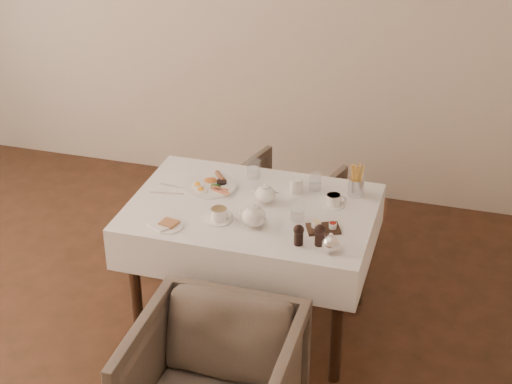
{
  "coord_description": "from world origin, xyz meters",
  "views": [
    {
      "loc": [
        1.65,
        -2.56,
        2.79
      ],
      "look_at": [
        0.64,
        0.89,
        0.82
      ],
      "focal_mm": 55.0,
      "sensor_mm": 36.0,
      "label": 1
    }
  ],
  "objects_px": {
    "table": "(252,225)",
    "breakfast_plate": "(210,185)",
    "teapot_centre": "(265,193)",
    "armchair_far": "(284,209)"
  },
  "relations": [
    {
      "from": "table",
      "to": "breakfast_plate",
      "type": "height_order",
      "value": "breakfast_plate"
    },
    {
      "from": "table",
      "to": "breakfast_plate",
      "type": "xyz_separation_m",
      "value": [
        -0.28,
        0.14,
        0.13
      ]
    },
    {
      "from": "table",
      "to": "teapot_centre",
      "type": "bearing_deg",
      "value": 42.76
    },
    {
      "from": "armchair_far",
      "to": "teapot_centre",
      "type": "distance_m",
      "value": 0.94
    },
    {
      "from": "table",
      "to": "teapot_centre",
      "type": "height_order",
      "value": "teapot_centre"
    },
    {
      "from": "table",
      "to": "armchair_far",
      "type": "height_order",
      "value": "table"
    },
    {
      "from": "table",
      "to": "breakfast_plate",
      "type": "relative_size",
      "value": 4.34
    },
    {
      "from": "table",
      "to": "breakfast_plate",
      "type": "distance_m",
      "value": 0.34
    },
    {
      "from": "armchair_far",
      "to": "teapot_centre",
      "type": "bearing_deg",
      "value": 111.81
    },
    {
      "from": "teapot_centre",
      "to": "armchair_far",
      "type": "bearing_deg",
      "value": 80.47
    }
  ]
}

